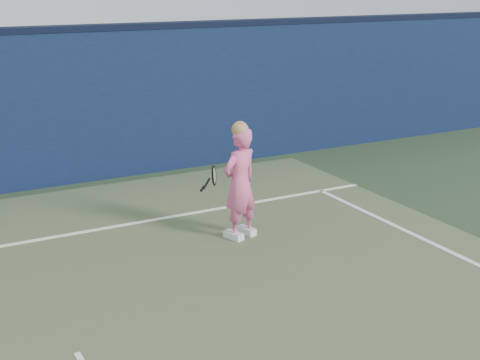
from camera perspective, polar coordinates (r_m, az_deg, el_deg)
player at (r=8.75m, az=0.00°, el=-0.23°), size 0.63×0.51×1.58m
racket at (r=9.08m, az=-2.32°, el=0.30°), size 0.42×0.38×0.28m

